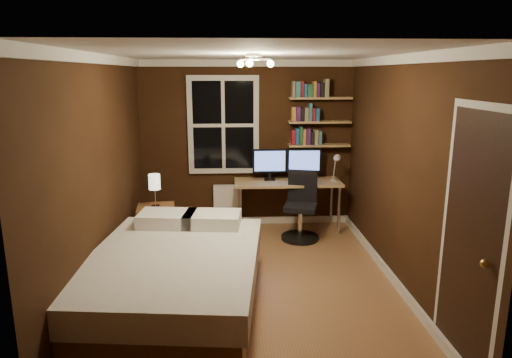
{
  "coord_description": "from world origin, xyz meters",
  "views": [
    {
      "loc": [
        -0.22,
        -4.76,
        2.31
      ],
      "look_at": [
        0.05,
        0.45,
        1.1
      ],
      "focal_mm": 32.0,
      "sensor_mm": 36.0,
      "label": 1
    }
  ],
  "objects_px": {
    "office_chair": "(301,214)",
    "desk_lamp": "(336,167)",
    "desk": "(288,185)",
    "monitor_left": "(270,165)",
    "radiator": "(228,206)",
    "monitor_right": "(304,164)",
    "bed": "(175,279)",
    "bedside_lamp": "(155,191)",
    "nightstand": "(157,228)"
  },
  "relations": [
    {
      "from": "desk",
      "to": "desk_lamp",
      "type": "bearing_deg",
      "value": -6.29
    },
    {
      "from": "bedside_lamp",
      "to": "monitor_left",
      "type": "distance_m",
      "value": 1.78
    },
    {
      "from": "office_chair",
      "to": "desk_lamp",
      "type": "bearing_deg",
      "value": 45.96
    },
    {
      "from": "desk",
      "to": "desk_lamp",
      "type": "height_order",
      "value": "desk_lamp"
    },
    {
      "from": "monitor_right",
      "to": "desk_lamp",
      "type": "height_order",
      "value": "monitor_right"
    },
    {
      "from": "nightstand",
      "to": "bedside_lamp",
      "type": "distance_m",
      "value": 0.52
    },
    {
      "from": "monitor_right",
      "to": "office_chair",
      "type": "distance_m",
      "value": 0.79
    },
    {
      "from": "radiator",
      "to": "desk",
      "type": "bearing_deg",
      "value": -12.62
    },
    {
      "from": "nightstand",
      "to": "desk",
      "type": "relative_size",
      "value": 0.38
    },
    {
      "from": "monitor_left",
      "to": "office_chair",
      "type": "relative_size",
      "value": 0.53
    },
    {
      "from": "bed",
      "to": "nightstand",
      "type": "distance_m",
      "value": 1.67
    },
    {
      "from": "monitor_left",
      "to": "desk",
      "type": "bearing_deg",
      "value": -16.75
    },
    {
      "from": "radiator",
      "to": "desk",
      "type": "height_order",
      "value": "desk"
    },
    {
      "from": "nightstand",
      "to": "monitor_left",
      "type": "height_order",
      "value": "monitor_left"
    },
    {
      "from": "bedside_lamp",
      "to": "radiator",
      "type": "height_order",
      "value": "bedside_lamp"
    },
    {
      "from": "bed",
      "to": "radiator",
      "type": "relative_size",
      "value": 3.75
    },
    {
      "from": "desk",
      "to": "bedside_lamp",
      "type": "bearing_deg",
      "value": -158.02
    },
    {
      "from": "monitor_left",
      "to": "desk_lamp",
      "type": "distance_m",
      "value": 0.97
    },
    {
      "from": "bedside_lamp",
      "to": "desk_lamp",
      "type": "relative_size",
      "value": 0.99
    },
    {
      "from": "bed",
      "to": "monitor_left",
      "type": "relative_size",
      "value": 4.69
    },
    {
      "from": "bed",
      "to": "monitor_left",
      "type": "height_order",
      "value": "monitor_left"
    },
    {
      "from": "bedside_lamp",
      "to": "monitor_right",
      "type": "distance_m",
      "value": 2.24
    },
    {
      "from": "nightstand",
      "to": "monitor_left",
      "type": "relative_size",
      "value": 1.18
    },
    {
      "from": "desk",
      "to": "monitor_left",
      "type": "xyz_separation_m",
      "value": [
        -0.26,
        0.08,
        0.3
      ]
    },
    {
      "from": "desk_lamp",
      "to": "bedside_lamp",
      "type": "bearing_deg",
      "value": -165.3
    },
    {
      "from": "bedside_lamp",
      "to": "bed",
      "type": "bearing_deg",
      "value": -74.96
    },
    {
      "from": "radiator",
      "to": "desk",
      "type": "xyz_separation_m",
      "value": [
        0.9,
        -0.2,
        0.37
      ]
    },
    {
      "from": "bedside_lamp",
      "to": "radiator",
      "type": "bearing_deg",
      "value": 45.17
    },
    {
      "from": "monitor_right",
      "to": "office_chair",
      "type": "relative_size",
      "value": 0.53
    },
    {
      "from": "monitor_left",
      "to": "office_chair",
      "type": "xyz_separation_m",
      "value": [
        0.41,
        -0.48,
        -0.62
      ]
    },
    {
      "from": "office_chair",
      "to": "bedside_lamp",
      "type": "bearing_deg",
      "value": -155.25
    },
    {
      "from": "nightstand",
      "to": "radiator",
      "type": "distance_m",
      "value": 1.32
    },
    {
      "from": "bedside_lamp",
      "to": "monitor_right",
      "type": "bearing_deg",
      "value": 21.44
    },
    {
      "from": "bed",
      "to": "monitor_left",
      "type": "bearing_deg",
      "value": 70.96
    },
    {
      "from": "bed",
      "to": "nightstand",
      "type": "xyz_separation_m",
      "value": [
        -0.43,
        1.61,
        -0.02
      ]
    },
    {
      "from": "radiator",
      "to": "desk_lamp",
      "type": "height_order",
      "value": "desk_lamp"
    },
    {
      "from": "nightstand",
      "to": "radiator",
      "type": "bearing_deg",
      "value": 38.26
    },
    {
      "from": "radiator",
      "to": "monitor_left",
      "type": "distance_m",
      "value": 0.93
    },
    {
      "from": "bed",
      "to": "radiator",
      "type": "distance_m",
      "value": 2.6
    },
    {
      "from": "desk",
      "to": "desk_lamp",
      "type": "relative_size",
      "value": 3.57
    },
    {
      "from": "monitor_left",
      "to": "monitor_right",
      "type": "bearing_deg",
      "value": 0.0
    },
    {
      "from": "nightstand",
      "to": "radiator",
      "type": "xyz_separation_m",
      "value": [
        0.93,
        0.94,
        0.02
      ]
    },
    {
      "from": "nightstand",
      "to": "monitor_left",
      "type": "bearing_deg",
      "value": 20.62
    },
    {
      "from": "monitor_left",
      "to": "bed",
      "type": "bearing_deg",
      "value": -115.0
    },
    {
      "from": "bedside_lamp",
      "to": "desk_lamp",
      "type": "bearing_deg",
      "value": 14.7
    },
    {
      "from": "monitor_left",
      "to": "desk_lamp",
      "type": "height_order",
      "value": "monitor_left"
    },
    {
      "from": "bed",
      "to": "office_chair",
      "type": "bearing_deg",
      "value": 57.64
    },
    {
      "from": "desk_lamp",
      "to": "monitor_left",
      "type": "bearing_deg",
      "value": 170.78
    },
    {
      "from": "bedside_lamp",
      "to": "radiator",
      "type": "xyz_separation_m",
      "value": [
        0.93,
        0.94,
        -0.5
      ]
    },
    {
      "from": "desk",
      "to": "monitor_right",
      "type": "relative_size",
      "value": 3.09
    }
  ]
}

